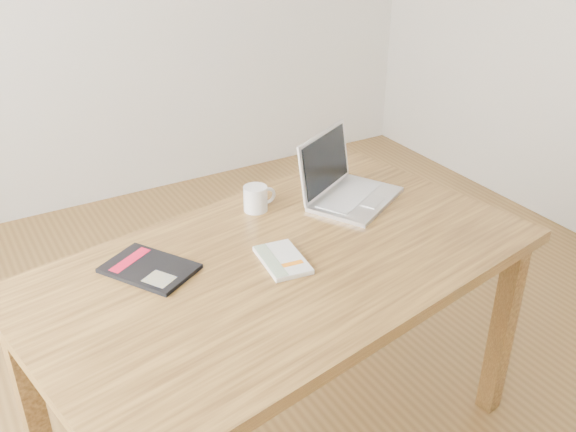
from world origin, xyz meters
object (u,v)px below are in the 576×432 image
desk (284,284)px  laptop (345,185)px  white_guidebook (282,260)px  coffee_mug (256,198)px  black_guidebook (149,268)px

desk → laptop: (0.38, 0.24, 0.14)m
white_guidebook → coffee_mug: size_ratio=1.75×
white_guidebook → black_guidebook: white_guidebook is taller
coffee_mug → white_guidebook: bearing=-103.5°
desk → coffee_mug: size_ratio=14.09×
black_guidebook → laptop: laptop is taller
laptop → coffee_mug: bearing=138.0°
desk → black_guidebook: bearing=148.5°
white_guidebook → black_guidebook: 0.38m
black_guidebook → coffee_mug: 0.47m
black_guidebook → desk: bearing=-51.7°
coffee_mug → desk: bearing=-102.0°
laptop → coffee_mug: 0.31m
desk → coffee_mug: (0.08, 0.31, 0.13)m
coffee_mug → laptop: bearing=-12.3°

